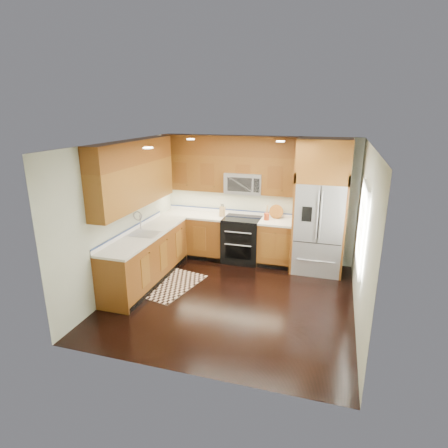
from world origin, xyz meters
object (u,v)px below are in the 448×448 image
(range, at_px, (242,240))
(knife_block, at_px, (222,211))
(rug, at_px, (172,285))
(utensil_crock, at_px, (267,215))
(refrigerator, at_px, (320,207))

(range, xyz_separation_m, knife_block, (-0.44, 0.04, 0.58))
(range, relative_size, rug, 0.73)
(rug, distance_m, knife_block, 1.93)
(range, distance_m, knife_block, 0.73)
(knife_block, xyz_separation_m, utensil_crock, (0.94, -0.01, -0.00))
(range, bearing_deg, rug, -122.30)
(knife_block, bearing_deg, utensil_crock, -0.38)
(rug, height_order, utensil_crock, utensil_crock)
(utensil_crock, bearing_deg, knife_block, 179.62)
(range, relative_size, refrigerator, 0.36)
(knife_block, bearing_deg, rug, -108.31)
(refrigerator, bearing_deg, range, 178.60)
(knife_block, bearing_deg, refrigerator, -2.21)
(rug, distance_m, utensil_crock, 2.36)
(range, bearing_deg, refrigerator, -1.40)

